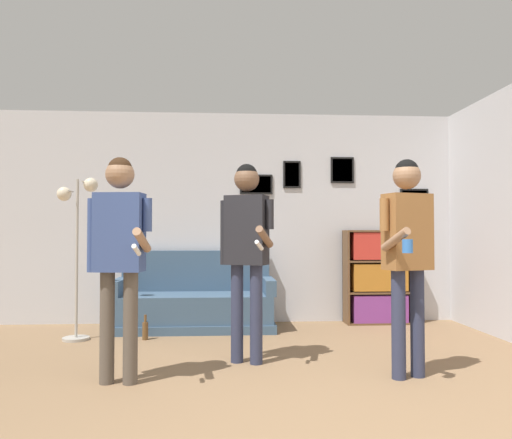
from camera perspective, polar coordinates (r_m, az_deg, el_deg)
wall_back at (r=6.49m, az=1.22°, el=0.29°), size 7.28×0.08×2.70m
couch at (r=6.12m, az=-6.99°, el=-9.49°), size 1.89×0.80×0.92m
bookshelf at (r=6.56m, az=13.78°, el=-6.38°), size 0.85×0.30×1.18m
floor_lamp at (r=5.69m, az=-19.77°, el=-1.15°), size 0.43×0.28×1.74m
person_player_foreground_left at (r=3.94m, az=-15.36°, el=-2.61°), size 0.50×0.50×1.72m
person_player_foreground_center at (r=4.41m, az=-1.09°, el=-2.24°), size 0.47×0.58×1.76m
person_watcher_holding_cup at (r=4.13m, az=16.93°, el=-2.48°), size 0.48×0.52×1.73m
bottle_on_floor at (r=5.60m, az=-12.54°, el=-12.22°), size 0.06×0.06×0.27m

